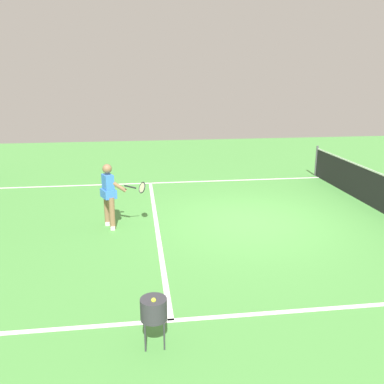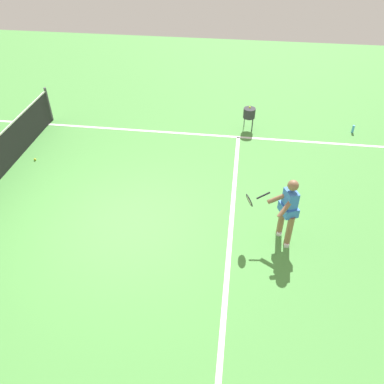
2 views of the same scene
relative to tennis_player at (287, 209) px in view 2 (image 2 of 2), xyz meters
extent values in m
plane|color=#4C9342|center=(0.06, 3.46, -0.85)|extent=(27.25, 27.25, 0.00)
cube|color=white|center=(0.06, 1.09, -0.84)|extent=(8.26, 0.10, 0.01)
cube|color=white|center=(4.19, 3.46, -0.84)|extent=(0.10, 18.96, 0.01)
cylinder|color=#4C4C51|center=(4.49, 7.11, -0.30)|extent=(0.08, 0.08, 1.10)
cylinder|color=#8C6647|center=(-0.16, -0.10, -0.46)|extent=(0.13, 0.13, 0.78)
cylinder|color=#8C6647|center=(0.17, 0.04, -0.46)|extent=(0.13, 0.13, 0.78)
cube|color=white|center=(-0.16, -0.10, -0.81)|extent=(0.20, 0.10, 0.08)
cube|color=white|center=(0.17, 0.04, -0.81)|extent=(0.20, 0.10, 0.08)
cube|color=#3875D6|center=(0.00, -0.03, 0.19)|extent=(0.37, 0.31, 0.52)
cube|color=#3875D6|center=(0.00, -0.03, -0.01)|extent=(0.48, 0.42, 0.20)
sphere|color=#8C6647|center=(0.00, -0.03, 0.59)|extent=(0.22, 0.22, 0.22)
cylinder|color=#8C6647|center=(-0.19, 0.05, 0.21)|extent=(0.42, 0.38, 0.37)
cylinder|color=#8C6647|center=(0.08, 0.17, 0.21)|extent=(0.10, 0.48, 0.37)
cylinder|color=black|center=(0.15, 0.49, 0.17)|extent=(0.15, 0.28, 0.14)
torus|color=black|center=(0.03, 0.77, 0.11)|extent=(0.31, 0.22, 0.28)
cylinder|color=beige|center=(0.03, 0.77, 0.11)|extent=(0.26, 0.18, 0.23)
sphere|color=#D1E533|center=(2.17, 6.60, -0.81)|extent=(0.07, 0.07, 0.07)
cylinder|color=#333338|center=(4.73, 0.82, -0.30)|extent=(0.36, 0.36, 0.30)
cylinder|color=#333338|center=(4.86, 0.94, -0.65)|extent=(0.02, 0.02, 0.40)
cylinder|color=#333338|center=(4.60, 0.69, -0.65)|extent=(0.02, 0.02, 0.40)
cylinder|color=#333338|center=(4.86, 0.69, -0.65)|extent=(0.02, 0.02, 0.40)
sphere|color=#D1E533|center=(4.78, 0.82, -0.14)|extent=(0.07, 0.07, 0.07)
cylinder|color=#4C9EE5|center=(4.95, -2.37, -0.73)|extent=(0.07, 0.07, 0.24)
camera|label=1|loc=(9.64, 0.67, 2.71)|focal=38.84mm
camera|label=2|loc=(-6.16, 1.10, 5.13)|focal=36.47mm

